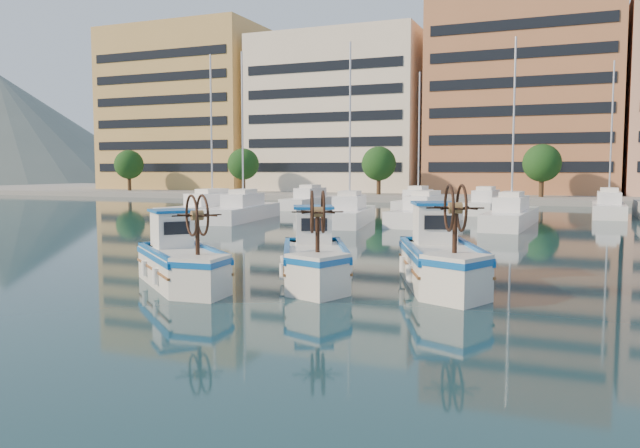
{
  "coord_description": "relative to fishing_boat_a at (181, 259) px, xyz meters",
  "views": [
    {
      "loc": [
        7.11,
        -16.83,
        3.5
      ],
      "look_at": [
        -1.49,
        4.38,
        1.5
      ],
      "focal_mm": 35.0,
      "sensor_mm": 36.0,
      "label": 1
    }
  ],
  "objects": [
    {
      "name": "ground",
      "position": [
        3.92,
        0.97,
        -0.78
      ],
      "size": [
        300.0,
        300.0,
        0.0
      ],
      "primitive_type": "plane",
      "color": "#193A41",
      "rests_on": "ground"
    },
    {
      "name": "waterfront",
      "position": [
        13.15,
        66.01,
        10.32
      ],
      "size": [
        180.0,
        40.0,
        25.6
      ],
      "color": "gray",
      "rests_on": "ground"
    },
    {
      "name": "hill_west",
      "position": [
        -136.08,
        110.97,
        -0.78
      ],
      "size": [
        180.0,
        180.0,
        60.0
      ],
      "primitive_type": "cone",
      "color": "slate",
      "rests_on": "ground"
    },
    {
      "name": "yacht_marina",
      "position": [
        1.23,
        28.91,
        -0.25
      ],
      "size": [
        37.98,
        23.2,
        11.5
      ],
      "color": "white",
      "rests_on": "ground"
    },
    {
      "name": "fishing_boat_a",
      "position": [
        0.0,
        0.0,
        0.0
      ],
      "size": [
        4.47,
        4.24,
        2.83
      ],
      "rotation": [
        0.0,
        0.0,
        0.85
      ],
      "color": "silver",
      "rests_on": "ground"
    },
    {
      "name": "fishing_boat_b",
      "position": [
        3.61,
        2.0,
        0.03
      ],
      "size": [
        3.62,
        4.86,
        2.93
      ],
      "rotation": [
        0.0,
        0.0,
        0.43
      ],
      "color": "silver",
      "rests_on": "ground"
    },
    {
      "name": "fishing_boat_c",
      "position": [
        7.37,
        2.89,
        0.08
      ],
      "size": [
        3.61,
        5.18,
        3.12
      ],
      "rotation": [
        0.0,
        0.0,
        0.37
      ],
      "color": "silver",
      "rests_on": "ground"
    }
  ]
}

